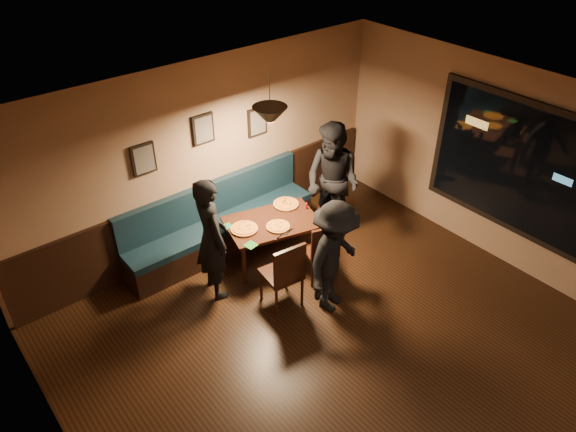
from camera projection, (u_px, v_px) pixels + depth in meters
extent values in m
plane|color=black|center=(381.00, 382.00, 6.04)|extent=(7.00, 7.00, 0.00)
plane|color=silver|center=(414.00, 163.00, 4.46)|extent=(7.00, 7.00, 0.00)
plane|color=#8C704F|center=(205.00, 158.00, 7.49)|extent=(6.00, 0.00, 6.00)
plane|color=#8C704F|center=(553.00, 188.00, 6.81)|extent=(0.00, 7.00, 7.00)
cube|color=black|center=(211.00, 212.00, 7.98)|extent=(5.88, 0.06, 1.00)
cube|color=black|center=(518.00, 168.00, 7.05)|extent=(0.06, 2.56, 1.86)
plane|color=black|center=(517.00, 168.00, 7.04)|extent=(0.00, 2.40, 2.40)
cube|color=black|center=(144.00, 159.00, 6.83)|extent=(0.32, 0.04, 0.42)
cube|color=black|center=(203.00, 129.00, 7.21)|extent=(0.32, 0.04, 0.42)
cube|color=black|center=(257.00, 122.00, 7.77)|extent=(0.32, 0.04, 0.42)
cone|color=black|center=(270.00, 116.00, 6.59)|extent=(0.44, 0.44, 0.25)
cube|color=black|center=(273.00, 241.00, 7.67)|extent=(1.43, 1.11, 0.68)
imported|color=black|center=(212.00, 238.00, 6.82)|extent=(0.52, 0.70, 1.74)
imported|color=black|center=(332.00, 182.00, 7.87)|extent=(0.84, 1.00, 1.84)
imported|color=black|center=(334.00, 258.00, 6.63)|extent=(1.15, 0.89, 1.57)
cylinder|color=orange|center=(244.00, 229.00, 7.29)|extent=(0.40, 0.40, 0.04)
cylinder|color=orange|center=(278.00, 226.00, 7.34)|extent=(0.39, 0.39, 0.04)
cylinder|color=orange|center=(286.00, 204.00, 7.80)|extent=(0.44, 0.44, 0.04)
cylinder|color=black|center=(320.00, 213.00, 7.53)|extent=(0.07, 0.07, 0.13)
cylinder|color=#9F050E|center=(306.00, 206.00, 7.69)|extent=(0.04, 0.04, 0.12)
cube|color=#1C6C32|center=(227.00, 226.00, 7.37)|extent=(0.15, 0.15, 0.01)
cube|color=#1F7626|center=(251.00, 245.00, 7.02)|extent=(0.17, 0.17, 0.01)
cube|color=#B9B9BD|center=(284.00, 234.00, 7.22)|extent=(0.21, 0.08, 0.00)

